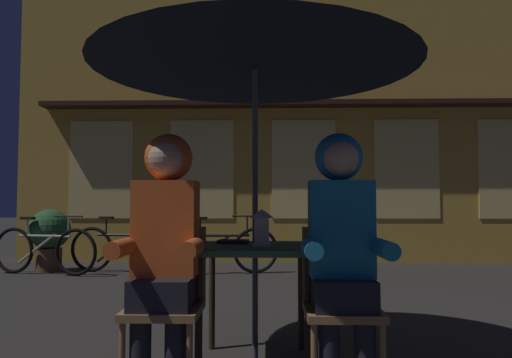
{
  "coord_description": "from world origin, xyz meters",
  "views": [
    {
      "loc": [
        0.09,
        -2.99,
        1.01
      ],
      "look_at": [
        0.0,
        0.21,
        1.17
      ],
      "focal_mm": 32.97,
      "sensor_mm": 36.0,
      "label": 1
    }
  ],
  "objects_px": {
    "lantern": "(262,227)",
    "chair_left": "(167,297)",
    "bicycle_nearest": "(44,250)",
    "bicycle_third": "(220,250)",
    "cafe_table": "(255,262)",
    "bicycle_second": "(124,249)",
    "patio_umbrella": "(255,41)",
    "chair_right": "(341,298)",
    "person_left_hooded": "(165,233)",
    "person_right_hooded": "(342,233)",
    "book": "(233,242)",
    "potted_plant": "(50,234)"
  },
  "relations": [
    {
      "from": "lantern",
      "to": "chair_left",
      "type": "relative_size",
      "value": 0.27
    },
    {
      "from": "bicycle_nearest",
      "to": "bicycle_third",
      "type": "distance_m",
      "value": 2.49
    },
    {
      "from": "cafe_table",
      "to": "bicycle_third",
      "type": "xyz_separation_m",
      "value": [
        -0.61,
        3.75,
        -0.29
      ]
    },
    {
      "from": "cafe_table",
      "to": "bicycle_second",
      "type": "bearing_deg",
      "value": 117.8
    },
    {
      "from": "patio_umbrella",
      "to": "lantern",
      "type": "bearing_deg",
      "value": -53.22
    },
    {
      "from": "chair_right",
      "to": "bicycle_nearest",
      "type": "bearing_deg",
      "value": 131.91
    },
    {
      "from": "bicycle_nearest",
      "to": "lantern",
      "type": "bearing_deg",
      "value": -49.48
    },
    {
      "from": "lantern",
      "to": "person_left_hooded",
      "type": "height_order",
      "value": "person_left_hooded"
    },
    {
      "from": "patio_umbrella",
      "to": "person_right_hooded",
      "type": "height_order",
      "value": "patio_umbrella"
    },
    {
      "from": "chair_left",
      "to": "patio_umbrella",
      "type": "bearing_deg",
      "value": 37.55
    },
    {
      "from": "patio_umbrella",
      "to": "chair_left",
      "type": "height_order",
      "value": "patio_umbrella"
    },
    {
      "from": "chair_left",
      "to": "chair_right",
      "type": "height_order",
      "value": "same"
    },
    {
      "from": "chair_left",
      "to": "chair_right",
      "type": "bearing_deg",
      "value": 0.0
    },
    {
      "from": "lantern",
      "to": "person_left_hooded",
      "type": "distance_m",
      "value": 0.64
    },
    {
      "from": "person_left_hooded",
      "to": "bicycle_nearest",
      "type": "bearing_deg",
      "value": 122.93
    },
    {
      "from": "person_left_hooded",
      "to": "bicycle_third",
      "type": "bearing_deg",
      "value": 91.8
    },
    {
      "from": "chair_right",
      "to": "person_left_hooded",
      "type": "relative_size",
      "value": 0.62
    },
    {
      "from": "lantern",
      "to": "person_right_hooded",
      "type": "bearing_deg",
      "value": -40.12
    },
    {
      "from": "lantern",
      "to": "chair_left",
      "type": "height_order",
      "value": "lantern"
    },
    {
      "from": "chair_left",
      "to": "person_right_hooded",
      "type": "distance_m",
      "value": 1.03
    },
    {
      "from": "chair_right",
      "to": "person_right_hooded",
      "type": "height_order",
      "value": "person_right_hooded"
    },
    {
      "from": "patio_umbrella",
      "to": "bicycle_nearest",
      "type": "xyz_separation_m",
      "value": [
        -3.1,
        3.62,
        -1.71
      ]
    },
    {
      "from": "person_left_hooded",
      "to": "bicycle_nearest",
      "type": "height_order",
      "value": "person_left_hooded"
    },
    {
      "from": "patio_umbrella",
      "to": "book",
      "type": "relative_size",
      "value": 11.55
    },
    {
      "from": "chair_left",
      "to": "potted_plant",
      "type": "xyz_separation_m",
      "value": [
        -2.71,
        4.33,
        0.05
      ]
    },
    {
      "from": "potted_plant",
      "to": "chair_left",
      "type": "bearing_deg",
      "value": -58.03
    },
    {
      "from": "lantern",
      "to": "chair_left",
      "type": "xyz_separation_m",
      "value": [
        -0.52,
        -0.31,
        -0.37
      ]
    },
    {
      "from": "chair_right",
      "to": "potted_plant",
      "type": "bearing_deg",
      "value": 130.22
    },
    {
      "from": "bicycle_third",
      "to": "lantern",
      "type": "bearing_deg",
      "value": -80.24
    },
    {
      "from": "bicycle_second",
      "to": "book",
      "type": "xyz_separation_m",
      "value": [
        1.87,
        -3.69,
        0.41
      ]
    },
    {
      "from": "patio_umbrella",
      "to": "person_left_hooded",
      "type": "distance_m",
      "value": 1.37
    },
    {
      "from": "lantern",
      "to": "book",
      "type": "relative_size",
      "value": 1.16
    },
    {
      "from": "chair_right",
      "to": "bicycle_third",
      "type": "height_order",
      "value": "chair_right"
    },
    {
      "from": "person_right_hooded",
      "to": "potted_plant",
      "type": "xyz_separation_m",
      "value": [
        -3.67,
        4.39,
        -0.3
      ]
    },
    {
      "from": "person_right_hooded",
      "to": "potted_plant",
      "type": "height_order",
      "value": "person_right_hooded"
    },
    {
      "from": "cafe_table",
      "to": "bicycle_second",
      "type": "relative_size",
      "value": 0.44
    },
    {
      "from": "lantern",
      "to": "bicycle_nearest",
      "type": "distance_m",
      "value": 4.86
    },
    {
      "from": "bicycle_third",
      "to": "potted_plant",
      "type": "xyz_separation_m",
      "value": [
        -2.57,
        0.22,
        0.2
      ]
    },
    {
      "from": "chair_right",
      "to": "lantern",
      "type": "bearing_deg",
      "value": 144.52
    },
    {
      "from": "chair_right",
      "to": "person_right_hooded",
      "type": "bearing_deg",
      "value": -90.0
    },
    {
      "from": "chair_left",
      "to": "chair_right",
      "type": "relative_size",
      "value": 1.0
    },
    {
      "from": "lantern",
      "to": "book",
      "type": "bearing_deg",
      "value": 133.36
    },
    {
      "from": "chair_left",
      "to": "person_left_hooded",
      "type": "height_order",
      "value": "person_left_hooded"
    },
    {
      "from": "chair_right",
      "to": "person_left_hooded",
      "type": "height_order",
      "value": "person_left_hooded"
    },
    {
      "from": "patio_umbrella",
      "to": "potted_plant",
      "type": "xyz_separation_m",
      "value": [
        -3.19,
        3.97,
        -1.51
      ]
    },
    {
      "from": "person_right_hooded",
      "to": "cafe_table",
      "type": "bearing_deg",
      "value": 138.43
    },
    {
      "from": "person_left_hooded",
      "to": "bicycle_third",
      "type": "height_order",
      "value": "person_left_hooded"
    },
    {
      "from": "patio_umbrella",
      "to": "potted_plant",
      "type": "height_order",
      "value": "patio_umbrella"
    },
    {
      "from": "chair_left",
      "to": "potted_plant",
      "type": "height_order",
      "value": "potted_plant"
    },
    {
      "from": "chair_left",
      "to": "bicycle_third",
      "type": "height_order",
      "value": "chair_left"
    }
  ]
}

